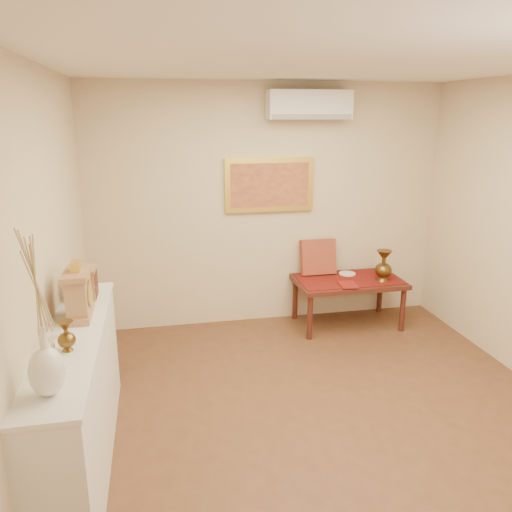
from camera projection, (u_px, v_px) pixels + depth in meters
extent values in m
plane|color=brown|center=(332.00, 429.00, 3.87)|extent=(4.50, 4.50, 0.00)
plane|color=white|center=(350.00, 57.00, 3.13)|extent=(4.50, 4.50, 0.00)
cube|color=beige|center=(269.00, 207.00, 5.62)|extent=(4.00, 0.02, 2.70)
cube|color=beige|center=(37.00, 281.00, 3.12)|extent=(0.02, 4.50, 2.70)
cube|color=maroon|center=(349.00, 279.00, 5.65)|extent=(1.14, 0.59, 0.01)
cylinder|color=silver|center=(347.00, 274.00, 5.81)|extent=(0.19, 0.19, 0.01)
cube|color=maroon|center=(348.00, 285.00, 5.43)|extent=(0.20, 0.27, 0.01)
cube|color=maroon|center=(318.00, 257.00, 5.78)|extent=(0.41, 0.18, 0.42)
cube|color=silver|center=(80.00, 402.00, 3.39)|extent=(0.35, 2.00, 0.95)
cube|color=silver|center=(73.00, 336.00, 3.25)|extent=(0.37, 2.02, 0.03)
cube|color=#AD7F59|center=(80.00, 314.00, 3.51)|extent=(0.16, 0.36, 0.05)
cube|color=#AD7F59|center=(78.00, 294.00, 3.47)|extent=(0.14, 0.30, 0.25)
cylinder|color=beige|center=(90.00, 293.00, 3.48)|extent=(0.01, 0.17, 0.17)
cylinder|color=gold|center=(90.00, 293.00, 3.48)|extent=(0.01, 0.19, 0.19)
cube|color=#AD7F59|center=(76.00, 274.00, 3.43)|extent=(0.17, 0.34, 0.04)
cube|color=gold|center=(75.00, 266.00, 3.41)|extent=(0.06, 0.11, 0.07)
cube|color=#AD7F59|center=(86.00, 285.00, 3.85)|extent=(0.15, 0.20, 0.22)
cube|color=#4C1D16|center=(97.00, 290.00, 3.87)|extent=(0.01, 0.17, 0.09)
cube|color=#4C1D16|center=(96.00, 278.00, 3.85)|extent=(0.01, 0.17, 0.09)
cube|color=#AD7F59|center=(85.00, 269.00, 3.81)|extent=(0.16, 0.21, 0.02)
cube|color=#4C1D16|center=(348.00, 281.00, 5.66)|extent=(1.20, 0.70, 0.05)
cylinder|color=#4C1D16|center=(310.00, 317.00, 5.36)|extent=(0.06, 0.06, 0.50)
cylinder|color=#4C1D16|center=(402.00, 310.00, 5.56)|extent=(0.06, 0.06, 0.50)
cylinder|color=#4C1D16|center=(295.00, 299.00, 5.90)|extent=(0.06, 0.06, 0.50)
cylinder|color=#4C1D16|center=(380.00, 292.00, 6.11)|extent=(0.06, 0.06, 0.50)
cube|color=gold|center=(269.00, 185.00, 5.53)|extent=(1.00, 0.05, 0.60)
cube|color=#C06A42|center=(270.00, 185.00, 5.50)|extent=(0.88, 0.01, 0.48)
cube|color=silver|center=(309.00, 105.00, 5.27)|extent=(0.90, 0.24, 0.30)
cube|color=gray|center=(312.00, 117.00, 5.19)|extent=(0.86, 0.02, 0.05)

